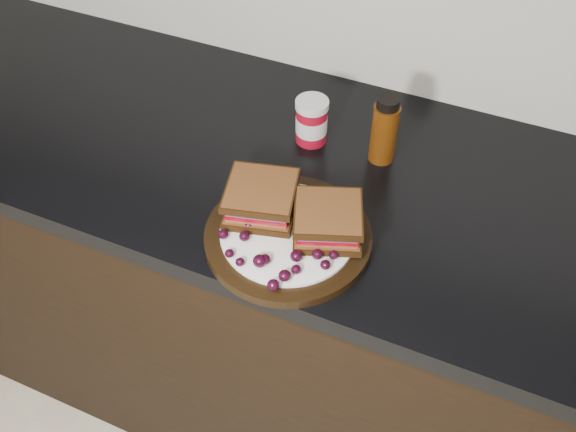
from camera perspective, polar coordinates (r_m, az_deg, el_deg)
name	(u,v)px	position (r m, az deg, el deg)	size (l,w,h in m)	color
base_cabinets	(260,297)	(1.59, -2.49, -7.16)	(3.96, 0.58, 0.86)	black
countertop	(253,160)	(1.25, -3.15, 5.00)	(3.98, 0.60, 0.04)	black
plate	(288,237)	(1.07, 0.00, -1.86)	(0.28, 0.28, 0.02)	black
sandwich_left	(261,199)	(1.07, -2.40, 1.54)	(0.12, 0.12, 0.05)	#5F2F19
sandwich_right	(328,221)	(1.04, 3.55, -0.43)	(0.11, 0.11, 0.05)	#5F2F19
grape_0	(223,234)	(1.05, -5.77, -1.62)	(0.02, 0.02, 0.02)	black
grape_1	(244,236)	(1.04, -3.90, -1.80)	(0.02, 0.02, 0.02)	black
grape_2	(229,253)	(1.02, -5.22, -3.33)	(0.02, 0.02, 0.01)	black
grape_3	(240,262)	(1.01, -4.29, -4.10)	(0.02, 0.02, 0.01)	black
grape_4	(260,261)	(1.01, -2.54, -4.01)	(0.02, 0.02, 0.02)	black
grape_5	(265,259)	(1.01, -2.08, -3.88)	(0.02, 0.02, 0.02)	black
grape_6	(273,285)	(0.98, -1.32, -6.15)	(0.02, 0.02, 0.02)	black
grape_7	(285,276)	(0.99, -0.31, -5.32)	(0.02, 0.02, 0.02)	black
grape_8	(296,269)	(1.00, 0.72, -4.77)	(0.02, 0.02, 0.01)	black
grape_9	(296,256)	(1.01, 0.75, -3.57)	(0.02, 0.02, 0.02)	black
grape_10	(325,265)	(1.00, 3.33, -4.35)	(0.02, 0.02, 0.02)	black
grape_11	(317,254)	(1.02, 2.64, -3.41)	(0.02, 0.02, 0.02)	black
grape_12	(334,255)	(1.02, 4.08, -3.45)	(0.02, 0.02, 0.01)	black
grape_13	(345,231)	(1.05, 5.07, -1.33)	(0.02, 0.02, 0.01)	black
grape_14	(337,226)	(1.06, 4.37, -0.87)	(0.02, 0.02, 0.01)	black
grape_15	(316,220)	(1.06, 2.48, -0.40)	(0.02, 0.02, 0.02)	black
grape_16	(264,201)	(1.10, -2.18, 1.36)	(0.02, 0.02, 0.02)	black
grape_17	(265,204)	(1.09, -2.04, 1.07)	(0.02, 0.02, 0.02)	black
grape_18	(245,204)	(1.09, -3.86, 1.04)	(0.02, 0.02, 0.02)	black
grape_19	(240,211)	(1.08, -4.25, 0.44)	(0.02, 0.02, 0.02)	black
grape_20	(249,225)	(1.06, -3.48, -0.76)	(0.02, 0.02, 0.02)	black
grape_21	(270,205)	(1.09, -1.60, 0.99)	(0.02, 0.02, 0.01)	black
grape_22	(257,209)	(1.08, -2.79, 0.64)	(0.02, 0.02, 0.02)	black
grape_23	(236,207)	(1.09, -4.67, 0.83)	(0.02, 0.02, 0.02)	black
condiment_jar	(312,121)	(1.23, 2.11, 8.43)	(0.06, 0.06, 0.09)	maroon
oil_bottle	(385,129)	(1.19, 8.57, 7.63)	(0.05, 0.05, 0.14)	#492307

